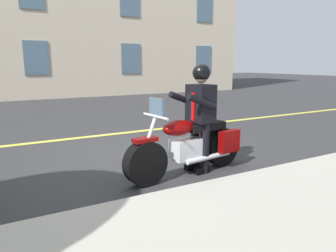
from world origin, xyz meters
name	(u,v)px	position (x,y,z in m)	size (l,w,h in m)	color
ground_plane	(145,155)	(0.00, 0.00, 0.00)	(80.00, 80.00, 0.00)	#333335
lane_center_stripe	(112,134)	(0.00, -2.00, 0.01)	(60.00, 0.16, 0.01)	#E5DB4C
motorcycle_main	(190,146)	(-0.22, 1.29, 0.45)	(2.22, 0.78, 1.26)	black
rider_main	(200,109)	(-0.40, 1.26, 1.04)	(0.67, 0.61, 1.74)	black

